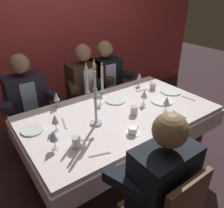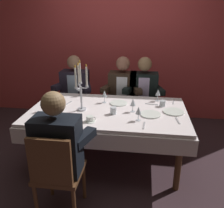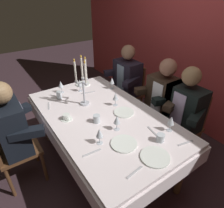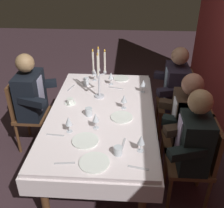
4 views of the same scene
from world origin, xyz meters
name	(u,v)px [view 2 (image 2 of 4)]	position (x,y,z in m)	size (l,w,h in m)	color
ground_plane	(108,161)	(0.00, 0.00, 0.00)	(12.00, 12.00, 0.00)	#39272C
back_wall	(122,43)	(0.00, 1.66, 1.35)	(6.00, 0.12, 2.70)	#BE3E3F
dining_table	(108,118)	(0.00, 0.00, 0.62)	(1.94, 1.14, 0.74)	white
candelabra	(81,88)	(-0.31, -0.05, 1.01)	(0.15, 0.17, 0.61)	silver
dinner_plate_0	(119,103)	(0.11, 0.22, 0.75)	(0.23, 0.23, 0.01)	white
dinner_plate_1	(174,112)	(0.79, 0.02, 0.75)	(0.25, 0.25, 0.01)	white
dinner_plate_2	(49,101)	(-0.82, 0.18, 0.75)	(0.20, 0.20, 0.01)	white
dinner_plate_3	(150,114)	(0.51, -0.09, 0.75)	(0.24, 0.24, 0.01)	white
wine_glass_0	(58,97)	(-0.65, 0.06, 0.86)	(0.07, 0.07, 0.16)	silver
wine_glass_1	(133,103)	(0.30, -0.02, 0.85)	(0.07, 0.07, 0.16)	silver
wine_glass_2	(104,94)	(-0.08, 0.24, 0.85)	(0.07, 0.07, 0.16)	silver
wine_glass_3	(139,111)	(0.38, -0.27, 0.85)	(0.07, 0.07, 0.16)	silver
wine_glass_4	(42,102)	(-0.76, -0.16, 0.86)	(0.07, 0.07, 0.16)	silver
wine_glass_5	(158,93)	(0.61, 0.40, 0.85)	(0.07, 0.07, 0.16)	silver
wine_glass_6	(80,88)	(-0.47, 0.46, 0.85)	(0.07, 0.07, 0.16)	silver
water_tumbler_0	(52,111)	(-0.62, -0.25, 0.79)	(0.07, 0.07, 0.10)	silver
water_tumbler_1	(113,111)	(0.08, -0.12, 0.78)	(0.07, 0.07, 0.08)	silver
water_tumbler_2	(163,103)	(0.67, 0.21, 0.78)	(0.07, 0.07, 0.08)	silver
coffee_cup_0	(90,119)	(-0.14, -0.36, 0.77)	(0.13, 0.12, 0.06)	white
spoon_0	(144,125)	(0.44, -0.39, 0.74)	(0.17, 0.02, 0.01)	#B7B7BC
fork_1	(55,122)	(-0.52, -0.43, 0.74)	(0.17, 0.02, 0.01)	#B7B7BC
fork_2	(173,102)	(0.82, 0.38, 0.74)	(0.17, 0.02, 0.01)	#B7B7BC
knife_3	(68,104)	(-0.55, 0.12, 0.74)	(0.19, 0.02, 0.01)	#B7B7BC
spoon_4	(178,121)	(0.81, -0.22, 0.74)	(0.17, 0.02, 0.01)	#B7B7BC
fork_5	(152,104)	(0.54, 0.25, 0.74)	(0.17, 0.02, 0.01)	#B7B7BC
seated_diner_0	(75,87)	(-0.66, 0.89, 0.74)	(0.63, 0.48, 1.24)	brown
seated_diner_1	(57,145)	(-0.33, -0.89, 0.74)	(0.63, 0.48, 1.24)	brown
seated_diner_2	(123,89)	(0.10, 0.89, 0.74)	(0.63, 0.48, 1.24)	brown
seated_diner_3	(144,90)	(0.42, 0.89, 0.74)	(0.63, 0.48, 1.24)	brown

